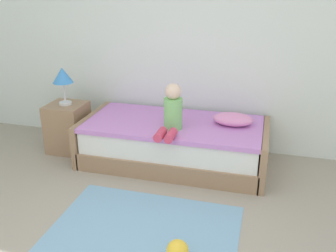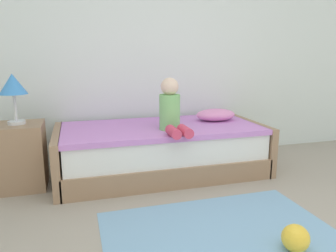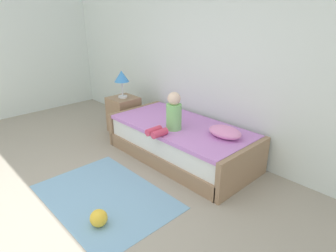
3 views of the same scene
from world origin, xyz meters
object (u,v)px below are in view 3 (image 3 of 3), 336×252
Objects in this scene: pillow at (225,132)px; toy_ball at (99,218)px; bed at (181,141)px; table_lamp at (122,78)px; nightstand at (124,114)px; child_figure at (171,115)px.

pillow is 2.54× the size of toy_ball.
bed is 4.80× the size of pillow.
bed is 4.69× the size of table_lamp.
nightstand is at bearing 138.56° from toy_ball.
toy_ball is at bearing -97.13° from pillow.
toy_ball is (1.79, -1.58, -0.21)m from nightstand.
nightstand is at bearing -90.00° from table_lamp.
child_figure is at bearing -8.89° from table_lamp.
child_figure reaches higher than pillow.
child_figure reaches higher than bed.
toy_ball is (0.44, -1.59, -0.16)m from bed.
bed is at bearing 0.48° from nightstand.
nightstand is at bearing -179.52° from bed.
toy_ball is (1.79, -1.58, -0.85)m from table_lamp.
table_lamp is at bearing 138.56° from toy_ball.
child_figure is at bearing 106.45° from toy_ball.
child_figure is at bearing -8.89° from nightstand.
toy_ball is at bearing -41.44° from nightstand.
toy_ball is (0.40, -1.36, -0.62)m from child_figure.
bed is 1.52m from table_lamp.
child_figure reaches higher than nightstand.
table_lamp is at bearing -176.82° from pillow.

